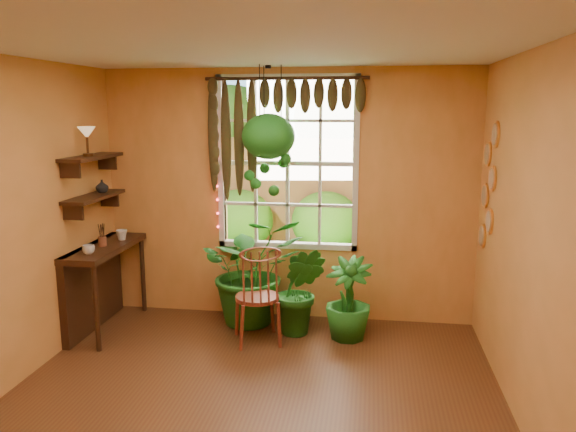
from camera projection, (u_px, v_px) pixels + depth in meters
name	position (u px, v px, depth m)	size (l,w,h in m)	color
floor	(242.00, 425.00, 4.11)	(4.50, 4.50, 0.00)	#593219
ceiling	(235.00, 42.00, 3.60)	(4.50, 4.50, 0.00)	silver
wall_back	(287.00, 196.00, 6.04)	(4.00, 4.00, 0.00)	#E7984E
wall_right	(545.00, 257.00, 3.56)	(4.50, 4.50, 0.00)	#E7984E
window	(288.00, 163.00, 6.00)	(1.52, 0.10, 1.86)	silver
valance_vine	(278.00, 108.00, 5.79)	(1.70, 0.12, 1.10)	#33180E
string_lights	(216.00, 158.00, 6.01)	(0.03, 0.03, 1.54)	#FF2633
wall_plates	(488.00, 187.00, 5.27)	(0.04, 0.32, 1.10)	beige
counter_ledge	(97.00, 277.00, 5.83)	(0.40, 1.20, 0.90)	#33180E
shelf_lower	(94.00, 197.00, 5.67)	(0.25, 0.90, 0.04)	#33180E
shelf_upper	(92.00, 157.00, 5.59)	(0.25, 0.90, 0.04)	#33180E
backyard	(336.00, 162.00, 10.50)	(14.00, 10.00, 12.00)	#25631C
windsor_chair	(258.00, 310.00, 5.50)	(0.56, 0.57, 1.16)	maroon
potted_plant_left	(252.00, 269.00, 5.98)	(1.06, 0.92, 1.18)	#165115
potted_plant_mid	(300.00, 291.00, 5.68)	(0.51, 0.41, 0.93)	#165115
potted_plant_right	(348.00, 299.00, 5.58)	(0.46, 0.46, 0.83)	#165115
hanging_basket	(269.00, 143.00, 5.65)	(0.54, 0.54, 1.30)	black
cup_a	(88.00, 250.00, 5.39)	(0.12, 0.12, 0.09)	silver
cup_b	(122.00, 235.00, 5.96)	(0.12, 0.12, 0.11)	beige
brush_jar	(102.00, 235.00, 5.69)	(0.08, 0.08, 0.29)	brown
shelf_vase	(102.00, 186.00, 5.81)	(0.13, 0.13, 0.14)	#B2AD99
tiffany_lamp	(87.00, 134.00, 5.45)	(0.17, 0.17, 0.29)	#502F17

